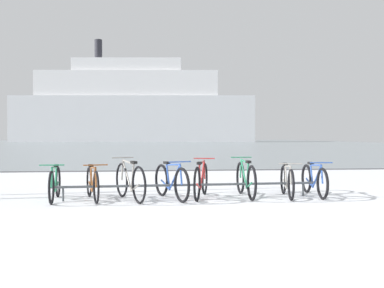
# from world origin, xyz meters

# --- Properties ---
(ground) EXTENTS (80.00, 132.00, 0.08)m
(ground) POSITION_xyz_m (0.00, 53.90, -0.04)
(ground) COLOR white
(bike_rack) EXTENTS (5.50, 0.33, 0.31)m
(bike_rack) POSITION_xyz_m (-0.82, 2.87, 0.27)
(bike_rack) COLOR #4C5156
(bike_rack) RESTS_ON ground
(bicycle_0) EXTENTS (0.46, 1.63, 0.75)m
(bicycle_0) POSITION_xyz_m (-3.48, 2.86, 0.34)
(bicycle_0) COLOR black
(bicycle_0) RESTS_ON ground
(bicycle_1) EXTENTS (0.56, 1.60, 0.74)m
(bicycle_1) POSITION_xyz_m (-2.74, 2.83, 0.34)
(bicycle_1) COLOR black
(bicycle_1) RESTS_ON ground
(bicycle_2) EXTENTS (0.71, 1.65, 0.84)m
(bicycle_2) POSITION_xyz_m (-2.01, 2.78, 0.38)
(bicycle_2) COLOR black
(bicycle_2) RESTS_ON ground
(bicycle_3) EXTENTS (0.69, 1.64, 0.80)m
(bicycle_3) POSITION_xyz_m (-1.18, 2.81, 0.36)
(bicycle_3) COLOR black
(bicycle_3) RESTS_ON ground
(bicycle_4) EXTENTS (0.60, 1.68, 0.81)m
(bicycle_4) POSITION_xyz_m (-0.55, 2.94, 0.36)
(bicycle_4) COLOR black
(bicycle_4) RESTS_ON ground
(bicycle_5) EXTENTS (0.46, 1.76, 0.82)m
(bicycle_5) POSITION_xyz_m (0.40, 2.99, 0.37)
(bicycle_5) COLOR black
(bicycle_5) RESTS_ON ground
(bicycle_6) EXTENTS (0.46, 1.65, 0.74)m
(bicycle_6) POSITION_xyz_m (1.25, 2.87, 0.34)
(bicycle_6) COLOR black
(bicycle_6) RESTS_ON ground
(bicycle_7) EXTENTS (0.46, 1.71, 0.75)m
(bicycle_7) POSITION_xyz_m (1.88, 2.97, 0.34)
(bicycle_7) COLOR black
(bicycle_7) RESTS_ON ground
(ferry_ship) EXTENTS (48.49, 13.07, 20.63)m
(ferry_ship) POSITION_xyz_m (-4.53, 83.54, 6.91)
(ferry_ship) COLOR silver
(ferry_ship) RESTS_ON ground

